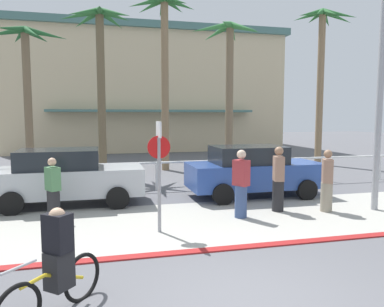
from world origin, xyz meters
TOP-DOWN VIEW (x-y plane):
  - ground_plane at (0.00, 10.00)m, footprint 80.00×80.00m
  - sidewalk_strip at (0.00, 4.20)m, footprint 44.00×4.00m
  - curb_paint at (0.00, 2.20)m, footprint 44.00×0.24m
  - building_backdrop at (1.79, 27.17)m, footprint 21.03×11.75m
  - rail_fence at (-0.00, 8.50)m, footprint 23.80×0.08m
  - stop_sign_bike_lane at (-0.66, 3.59)m, footprint 0.52×0.56m
  - palm_tree_3 at (-5.12, 13.98)m, footprint 3.66×3.10m
  - palm_tree_4 at (-1.86, 12.66)m, footprint 3.10×3.39m
  - palm_tree_5 at (1.16, 13.41)m, footprint 3.26×2.97m
  - palm_tree_6 at (4.04, 12.27)m, footprint 3.41×3.20m
  - palm_tree_7 at (9.72, 13.45)m, footprint 3.22×2.81m
  - car_silver_1 at (-2.96, 6.90)m, footprint 4.40×2.02m
  - car_blue_2 at (2.95, 6.67)m, footprint 4.40×2.02m
  - cyclist_yellow_0 at (-2.56, 0.39)m, footprint 1.23×1.42m
  - pedestrian_0 at (4.16, 4.32)m, footprint 0.43×0.47m
  - pedestrian_1 at (1.61, 4.30)m, footprint 0.44×0.48m
  - pedestrian_2 at (2.86, 4.67)m, footprint 0.39×0.46m
  - pedestrian_3 at (-3.15, 5.30)m, footprint 0.44×0.48m

SIDE VIEW (x-z plane):
  - ground_plane at x=0.00m, z-range 0.00..0.00m
  - sidewalk_strip at x=0.00m, z-range 0.00..0.02m
  - curb_paint at x=0.00m, z-range 0.00..0.03m
  - cyclist_yellow_0 at x=-2.56m, z-range -0.06..1.44m
  - pedestrian_3 at x=-3.15m, z-range -0.07..1.55m
  - pedestrian_0 at x=4.16m, z-range -0.06..1.69m
  - rail_fence at x=0.00m, z-range 0.32..1.36m
  - pedestrian_1 at x=1.61m, z-range -0.06..1.75m
  - pedestrian_2 at x=2.86m, z-range -0.06..1.78m
  - car_silver_1 at x=-2.96m, z-range 0.03..1.72m
  - car_blue_2 at x=2.95m, z-range 0.03..1.72m
  - stop_sign_bike_lane at x=-0.66m, z-range 0.40..2.96m
  - building_backdrop at x=1.79m, z-range 0.02..9.28m
  - palm_tree_3 at x=-5.12m, z-range 1.61..8.34m
  - palm_tree_6 at x=4.04m, z-range 1.66..8.72m
  - palm_tree_4 at x=-1.86m, z-range 1.94..9.36m
  - palm_tree_7 at x=9.72m, z-range 2.05..10.37m
  - palm_tree_5 at x=1.16m, z-range 2.05..10.39m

